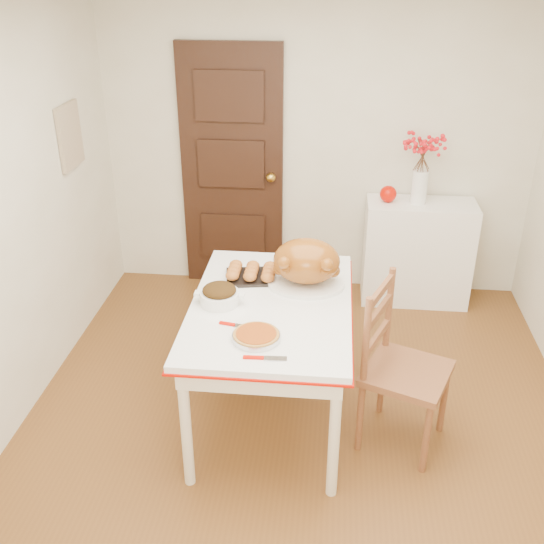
# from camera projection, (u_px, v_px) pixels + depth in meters

# --- Properties ---
(floor) EXTENTS (3.50, 4.00, 0.00)m
(floor) POSITION_uv_depth(u_px,v_px,m) (298.00, 430.00, 3.95)
(floor) COLOR brown
(floor) RESTS_ON ground
(wall_back) EXTENTS (3.50, 0.00, 2.50)m
(wall_back) POSITION_uv_depth(u_px,v_px,m) (317.00, 146.00, 5.15)
(wall_back) COLOR silver
(wall_back) RESTS_ON ground
(door_back) EXTENTS (0.85, 0.06, 2.06)m
(door_back) POSITION_uv_depth(u_px,v_px,m) (232.00, 170.00, 5.29)
(door_back) COLOR black
(door_back) RESTS_ON ground
(photo_board) EXTENTS (0.03, 0.35, 0.45)m
(photo_board) POSITION_uv_depth(u_px,v_px,m) (70.00, 136.00, 4.49)
(photo_board) COLOR #C9B581
(photo_board) RESTS_ON ground
(sideboard) EXTENTS (0.87, 0.39, 0.87)m
(sideboard) POSITION_uv_depth(u_px,v_px,m) (417.00, 252.00, 5.25)
(sideboard) COLOR white
(sideboard) RESTS_ON floor
(kitchen_table) EXTENTS (0.95, 1.39, 0.83)m
(kitchen_table) POSITION_uv_depth(u_px,v_px,m) (271.00, 362.00, 3.89)
(kitchen_table) COLOR white
(kitchen_table) RESTS_ON floor
(chair_oak) EXTENTS (0.60, 0.60, 1.04)m
(chair_oak) POSITION_uv_depth(u_px,v_px,m) (407.00, 369.00, 3.65)
(chair_oak) COLOR brown
(chair_oak) RESTS_ON floor
(berry_vase) EXTENTS (0.29, 0.29, 0.56)m
(berry_vase) POSITION_uv_depth(u_px,v_px,m) (421.00, 169.00, 4.93)
(berry_vase) COLOR white
(berry_vase) RESTS_ON sideboard
(apple) EXTENTS (0.13, 0.13, 0.13)m
(apple) POSITION_uv_depth(u_px,v_px,m) (388.00, 194.00, 5.05)
(apple) COLOR #C40C00
(apple) RESTS_ON sideboard
(turkey_platter) EXTENTS (0.48, 0.38, 0.30)m
(turkey_platter) POSITION_uv_depth(u_px,v_px,m) (306.00, 264.00, 3.83)
(turkey_platter) COLOR #87450E
(turkey_platter) RESTS_ON kitchen_table
(pumpkin_pie) EXTENTS (0.31, 0.31, 0.05)m
(pumpkin_pie) POSITION_uv_depth(u_px,v_px,m) (256.00, 335.00, 3.35)
(pumpkin_pie) COLOR #963D0F
(pumpkin_pie) RESTS_ON kitchen_table
(stuffing_dish) EXTENTS (0.30, 0.24, 0.11)m
(stuffing_dish) POSITION_uv_depth(u_px,v_px,m) (219.00, 295.00, 3.68)
(stuffing_dish) COLOR #38210A
(stuffing_dish) RESTS_ON kitchen_table
(rolls_tray) EXTENTS (0.35, 0.30, 0.08)m
(rolls_tray) POSITION_uv_depth(u_px,v_px,m) (251.00, 272.00, 3.96)
(rolls_tray) COLOR #AA5B21
(rolls_tray) RESTS_ON kitchen_table
(pie_server) EXTENTS (0.22, 0.07, 0.01)m
(pie_server) POSITION_uv_depth(u_px,v_px,m) (265.00, 358.00, 3.20)
(pie_server) COLOR silver
(pie_server) RESTS_ON kitchen_table
(carving_knife) EXTENTS (0.26, 0.11, 0.01)m
(carving_knife) POSITION_uv_depth(u_px,v_px,m) (241.00, 326.00, 3.47)
(carving_knife) COLOR silver
(carving_knife) RESTS_ON kitchen_table
(drinking_glass) EXTENTS (0.09, 0.09, 0.12)m
(drinking_glass) POSITION_uv_depth(u_px,v_px,m) (284.00, 257.00, 4.13)
(drinking_glass) COLOR white
(drinking_glass) RESTS_ON kitchen_table
(shaker_pair) EXTENTS (0.10, 0.07, 0.10)m
(shaker_pair) POSITION_uv_depth(u_px,v_px,m) (329.00, 256.00, 4.15)
(shaker_pair) COLOR white
(shaker_pair) RESTS_ON kitchen_table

